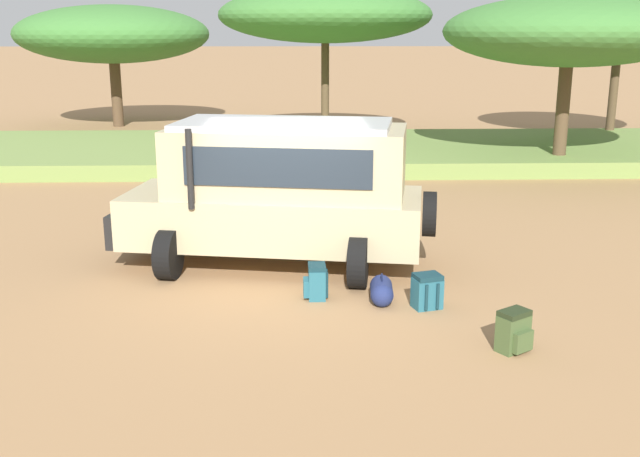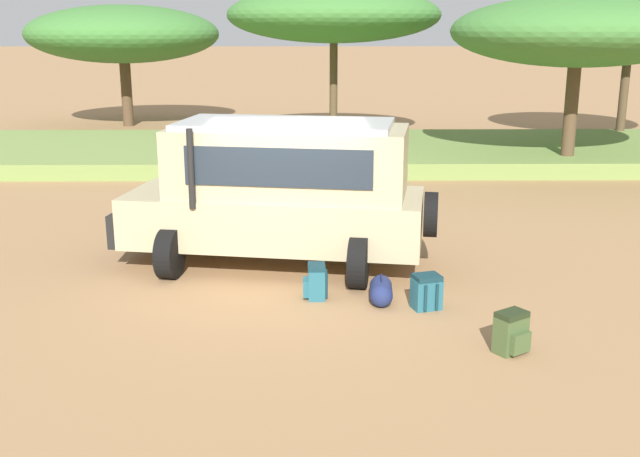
% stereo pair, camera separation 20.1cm
% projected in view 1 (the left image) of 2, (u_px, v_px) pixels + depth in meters
% --- Properties ---
extents(ground_plane, '(320.00, 320.00, 0.00)m').
position_uv_depth(ground_plane, '(287.00, 277.00, 12.10)').
color(ground_plane, '#9E754C').
extents(grass_bank, '(120.00, 7.00, 0.44)m').
position_uv_depth(grass_bank, '(291.00, 152.00, 23.03)').
color(grass_bank, olive).
rests_on(grass_bank, ground_plane).
extents(safari_vehicle, '(5.47, 3.26, 2.44)m').
position_uv_depth(safari_vehicle, '(279.00, 190.00, 12.41)').
color(safari_vehicle, tan).
rests_on(safari_vehicle, ground_plane).
extents(backpack_beside_front_wheel, '(0.47, 0.46, 0.53)m').
position_uv_depth(backpack_beside_front_wheel, '(514.00, 332.00, 9.27)').
color(backpack_beside_front_wheel, '#42562D').
rests_on(backpack_beside_front_wheel, ground_plane).
extents(backpack_cluster_center, '(0.46, 0.46, 0.51)m').
position_uv_depth(backpack_cluster_center, '(427.00, 291.00, 10.73)').
color(backpack_cluster_center, '#235B6B').
rests_on(backpack_cluster_center, ground_plane).
extents(backpack_near_rear_wheel, '(0.37, 0.37, 0.52)m').
position_uv_depth(backpack_near_rear_wheel, '(316.00, 282.00, 11.10)').
color(backpack_near_rear_wheel, '#235B6B').
rests_on(backpack_near_rear_wheel, ground_plane).
extents(duffel_bag_low_black_case, '(0.36, 0.78, 0.43)m').
position_uv_depth(duffel_bag_low_black_case, '(382.00, 290.00, 10.99)').
color(duffel_bag_low_black_case, navy).
rests_on(duffel_bag_low_black_case, ground_plane).
extents(acacia_tree_far_left, '(7.68, 6.55, 4.81)m').
position_uv_depth(acacia_tree_far_left, '(112.00, 34.00, 29.78)').
color(acacia_tree_far_left, brown).
rests_on(acacia_tree_far_left, ground_plane).
extents(acacia_tree_left_mid, '(7.27, 6.21, 5.26)m').
position_uv_depth(acacia_tree_left_mid, '(325.00, 15.00, 25.36)').
color(acacia_tree_left_mid, brown).
rests_on(acacia_tree_left_mid, ground_plane).
extents(acacia_tree_centre_back, '(6.84, 5.97, 4.77)m').
position_uv_depth(acacia_tree_centre_back, '(569.00, 32.00, 20.26)').
color(acacia_tree_centre_back, brown).
rests_on(acacia_tree_centre_back, ground_plane).
extents(acacia_tree_right_mid, '(6.16, 6.75, 5.41)m').
position_uv_depth(acacia_tree_right_mid, '(622.00, 4.00, 25.18)').
color(acacia_tree_right_mid, brown).
rests_on(acacia_tree_right_mid, ground_plane).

